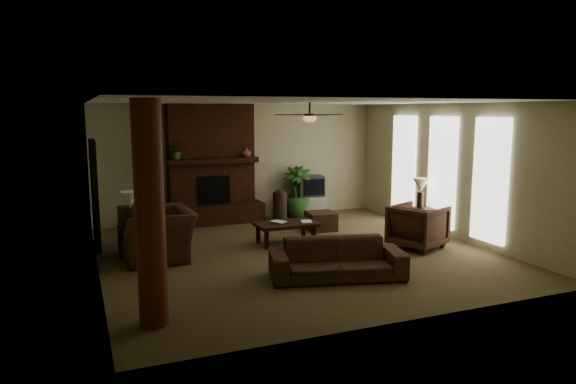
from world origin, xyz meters
name	(u,v)px	position (x,y,z in m)	size (l,w,h in m)	color
room_shell	(296,179)	(0.00, 0.00, 1.40)	(7.00, 7.00, 7.00)	brown
fireplace	(211,174)	(-0.80, 3.22, 1.16)	(2.40, 0.70, 2.80)	#472213
windows	(442,172)	(3.45, 0.20, 1.35)	(0.08, 3.65, 2.35)	white
log_column	(150,215)	(-2.95, -2.40, 1.40)	(0.36, 0.36, 2.80)	#632D18
doorway	(95,195)	(-3.44, 1.80, 1.05)	(0.10, 1.00, 2.10)	black
ceiling_fan	(310,117)	(0.40, 0.30, 2.53)	(1.35, 1.35, 0.37)	#302315
sofa	(337,253)	(0.02, -1.61, 0.42)	(2.13, 0.62, 0.83)	#432B1C
armchair_left	(157,226)	(-2.46, 0.61, 0.60)	(1.38, 0.90, 1.20)	#432B1C
armchair_right	(418,224)	(2.33, -0.56, 0.47)	(0.91, 0.85, 0.93)	#432B1C
coffee_table	(286,225)	(0.07, 0.70, 0.37)	(1.20, 0.70, 0.43)	black
ottoman	(321,221)	(1.27, 1.56, 0.20)	(0.60, 0.60, 0.40)	#432B1C
tv_stand	(308,206)	(1.67, 3.15, 0.25)	(0.85, 0.50, 0.50)	silver
tv	(310,186)	(1.72, 3.14, 0.76)	(0.71, 0.60, 0.52)	#333335
floor_vase	(280,203)	(0.77, 2.80, 0.43)	(0.34, 0.34, 0.77)	#34231D
floor_plant	(296,203)	(1.33, 3.10, 0.36)	(0.71, 1.27, 0.71)	#2A5522
side_table_left	(133,241)	(-2.86, 0.99, 0.28)	(0.50, 0.50, 0.55)	black
lamp_left	(130,202)	(-2.88, 0.95, 1.00)	(0.39, 0.39, 0.65)	#302315
side_table_right	(421,220)	(3.15, 0.47, 0.28)	(0.50, 0.50, 0.55)	black
lamp_right	(421,187)	(3.14, 0.49, 1.00)	(0.42, 0.42, 0.65)	#302315
mantel_plant	(176,152)	(-1.65, 2.99, 1.72)	(0.38, 0.42, 0.33)	#2A5522
mantel_vase	(246,152)	(-0.01, 2.98, 1.67)	(0.22, 0.23, 0.22)	brown
book_a	(275,216)	(-0.15, 0.72, 0.57)	(0.22, 0.03, 0.29)	#999999
book_b	(301,215)	(0.38, 0.63, 0.58)	(0.21, 0.02, 0.29)	#999999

